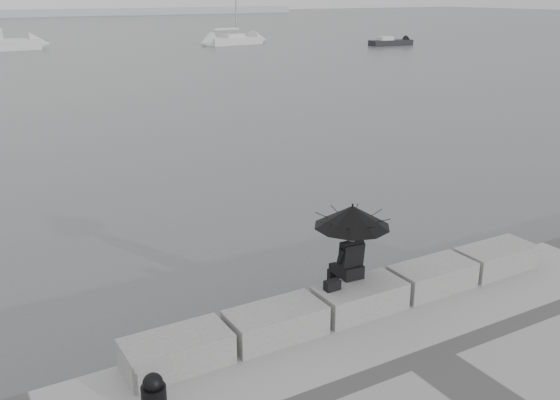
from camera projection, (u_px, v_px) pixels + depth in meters
ground at (343, 325)px, 11.51m from camera, size 360.00×360.00×0.00m
stone_block_far_left at (177, 352)px, 9.28m from camera, size 1.60×0.80×0.50m
stone_block_left at (276, 323)px, 10.09m from camera, size 1.60×0.80×0.50m
stone_block_centre at (360, 298)px, 10.90m from camera, size 1.60×0.80×0.50m
stone_block_right at (432, 277)px, 11.71m from camera, size 1.60×0.80×0.50m
stone_block_far_right at (496, 258)px, 12.52m from camera, size 1.60×0.80×0.50m
seated_person at (352, 223)px, 10.80m from camera, size 1.35×1.35×1.39m
bag at (332, 285)px, 10.63m from camera, size 0.27×0.16×0.18m
mooring_bollard at (154, 399)px, 8.17m from camera, size 0.42×0.42×0.66m
sailboat_right at (234, 40)px, 71.39m from camera, size 6.67×3.11×12.90m
small_motorboat at (391, 43)px, 70.28m from camera, size 5.15×2.14×1.10m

